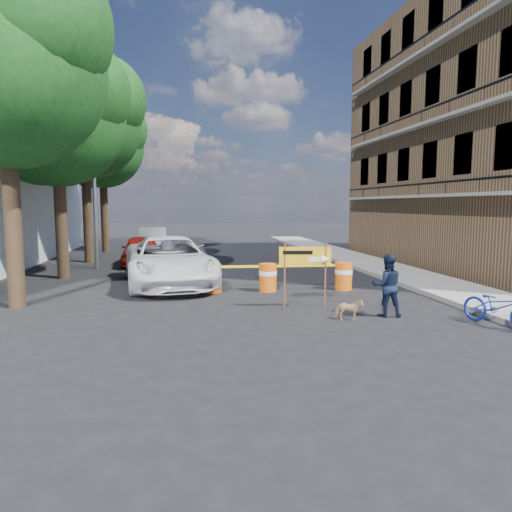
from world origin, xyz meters
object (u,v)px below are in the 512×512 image
object	(u,v)px
barrel_mid_left	(213,278)
barrel_mid_right	(268,277)
bicycle	(500,288)
dog	(349,310)
pedestrian	(387,286)
barrel_far_left	(147,280)
detour_sign	(312,261)
sedan_red	(141,250)
sedan_silver	(153,240)
suv_white	(169,261)
barrel_far_right	(343,275)

from	to	relation	value
barrel_mid_left	barrel_mid_right	world-z (taller)	same
bicycle	dog	xyz separation A→B (m)	(-3.20, 1.05, -0.61)
pedestrian	dog	size ratio (longest dim) A/B	2.45
barrel_far_left	dog	xyz separation A→B (m)	(5.03, -4.08, -0.20)
barrel_mid_left	barrel_mid_right	bearing A→B (deg)	-2.75
detour_sign	bicycle	size ratio (longest dim) A/B	1.01
barrel_mid_left	bicycle	bearing A→B (deg)	-39.64
barrel_mid_right	bicycle	distance (m)	6.72
sedan_red	sedan_silver	xyz separation A→B (m)	(0.19, 5.69, 0.04)
pedestrian	dog	distance (m)	1.22
detour_sign	suv_white	world-z (taller)	detour_sign
barrel_far_right	pedestrian	bearing A→B (deg)	-93.17
barrel_mid_left	barrel_mid_right	size ratio (longest dim) A/B	1.00
barrel_mid_right	pedestrian	size ratio (longest dim) A/B	0.58
barrel_mid_left	sedan_silver	xyz separation A→B (m)	(-2.61, 13.01, 0.26)
barrel_mid_right	barrel_far_right	bearing A→B (deg)	-2.83
detour_sign	pedestrian	bearing A→B (deg)	-24.76
suv_white	bicycle	bearing A→B (deg)	-49.13
barrel_mid_left	barrel_far_right	xyz separation A→B (m)	(4.28, -0.21, 0.00)
barrel_far_left	sedan_silver	world-z (taller)	sedan_silver
pedestrian	barrel_far_left	bearing A→B (deg)	-20.82
barrel_mid_right	bicycle	size ratio (longest dim) A/B	0.51
sedan_red	dog	bearing A→B (deg)	-64.20
suv_white	sedan_red	bearing A→B (deg)	96.41
sedan_red	pedestrian	bearing A→B (deg)	-59.48
barrel_far_right	suv_white	distance (m)	5.99
bicycle	sedan_silver	xyz separation A→B (m)	(-8.81, 18.14, -0.15)
barrel_far_right	sedan_red	size ratio (longest dim) A/B	0.22
pedestrian	bicycle	distance (m)	2.49
barrel_mid_left	sedan_silver	size ratio (longest dim) A/B	0.20
detour_sign	dog	xyz separation A→B (m)	(0.56, -1.31, -1.03)
barrel_mid_right	sedan_silver	world-z (taller)	sedan_silver
dog	barrel_mid_right	bearing A→B (deg)	28.49
barrel_mid_right	sedan_red	size ratio (longest dim) A/B	0.22
barrel_far_left	barrel_mid_left	bearing A→B (deg)	0.06
barrel_mid_left	detour_sign	distance (m)	3.78
barrel_far_right	pedestrian	size ratio (longest dim) A/B	0.58
barrel_far_right	pedestrian	world-z (taller)	pedestrian
barrel_mid_right	sedan_silver	bearing A→B (deg)	108.52
pedestrian	suv_white	size ratio (longest dim) A/B	0.26
dog	barrel_mid_left	bearing A→B (deg)	47.75
sedan_red	sedan_silver	size ratio (longest dim) A/B	0.92
barrel_mid_right	suv_white	distance (m)	3.63
dog	suv_white	world-z (taller)	suv_white
bicycle	suv_white	distance (m)	10.18
bicycle	sedan_silver	distance (m)	20.17
suv_white	sedan_red	distance (m)	5.85
detour_sign	suv_white	distance (m)	5.86
detour_sign	sedan_silver	bearing A→B (deg)	115.66
detour_sign	sedan_red	world-z (taller)	detour_sign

